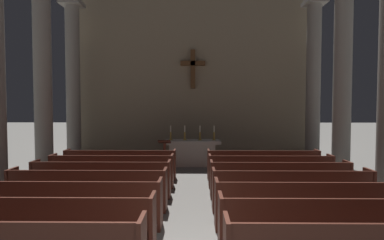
% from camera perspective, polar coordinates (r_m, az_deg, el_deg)
% --- Properties ---
extents(pew_left_row_2, '(3.54, 0.50, 0.95)m').
position_cam_1_polar(pew_left_row_2, '(5.99, -24.40, -16.15)').
color(pew_left_row_2, '#4C2319').
rests_on(pew_left_row_2, ground).
extents(pew_left_row_3, '(3.54, 0.50, 0.95)m').
position_cam_1_polar(pew_left_row_3, '(6.90, -20.60, -13.55)').
color(pew_left_row_3, '#4C2319').
rests_on(pew_left_row_3, ground).
extents(pew_left_row_4, '(3.54, 0.50, 0.95)m').
position_cam_1_polar(pew_left_row_4, '(7.85, -17.76, -11.52)').
color(pew_left_row_4, '#4C2319').
rests_on(pew_left_row_4, ground).
extents(pew_left_row_5, '(3.54, 0.50, 0.95)m').
position_cam_1_polar(pew_left_row_5, '(8.83, -15.57, -9.92)').
color(pew_left_row_5, '#4C2319').
rests_on(pew_left_row_5, ground).
extents(pew_left_row_6, '(3.54, 0.50, 0.95)m').
position_cam_1_polar(pew_left_row_6, '(9.81, -13.83, -8.63)').
color(pew_left_row_6, '#4C2319').
rests_on(pew_left_row_6, ground).
extents(pew_left_row_7, '(3.54, 0.50, 0.95)m').
position_cam_1_polar(pew_left_row_7, '(10.81, -12.42, -7.57)').
color(pew_left_row_7, '#4C2319').
rests_on(pew_left_row_7, ground).
extents(pew_right_row_2, '(3.54, 0.50, 0.95)m').
position_cam_1_polar(pew_right_row_2, '(5.87, 23.04, -16.52)').
color(pew_right_row_2, '#4C2319').
rests_on(pew_right_row_2, ground).
extents(pew_right_row_3, '(3.54, 0.50, 0.95)m').
position_cam_1_polar(pew_right_row_3, '(6.80, 19.59, -13.78)').
color(pew_right_row_3, '#4C2319').
rests_on(pew_right_row_3, ground).
extents(pew_right_row_4, '(3.54, 0.50, 0.95)m').
position_cam_1_polar(pew_right_row_4, '(7.76, 17.05, -11.68)').
color(pew_right_row_4, '#4C2319').
rests_on(pew_right_row_4, ground).
extents(pew_right_row_5, '(3.54, 0.50, 0.95)m').
position_cam_1_polar(pew_right_row_5, '(8.74, 15.10, -10.03)').
color(pew_right_row_5, '#4C2319').
rests_on(pew_right_row_5, ground).
extents(pew_right_row_6, '(3.54, 0.50, 0.95)m').
position_cam_1_polar(pew_right_row_6, '(9.74, 13.55, -8.71)').
color(pew_right_row_6, '#4C2319').
rests_on(pew_right_row_6, ground).
extents(pew_right_row_7, '(3.54, 0.50, 0.95)m').
position_cam_1_polar(pew_right_row_7, '(10.75, 12.31, -7.63)').
color(pew_right_row_7, '#4C2319').
rests_on(pew_right_row_7, ground).
extents(column_left_third, '(0.86, 0.86, 6.63)m').
position_cam_1_polar(column_left_third, '(11.96, -24.72, 6.45)').
color(column_left_third, gray).
rests_on(column_left_third, ground).
extents(column_right_third, '(0.86, 0.86, 6.63)m').
position_cam_1_polar(column_right_third, '(11.83, 24.89, 6.49)').
color(column_right_third, gray).
rests_on(column_right_third, ground).
extents(column_left_fourth, '(0.86, 0.86, 6.63)m').
position_cam_1_polar(column_left_fourth, '(14.41, -20.14, 5.84)').
color(column_left_fourth, gray).
rests_on(column_left_fourth, ground).
extents(column_right_fourth, '(0.86, 0.86, 6.63)m').
position_cam_1_polar(column_right_fourth, '(14.30, 20.50, 5.86)').
color(column_right_fourth, gray).
rests_on(column_right_fourth, ground).
extents(altar, '(2.20, 0.90, 1.01)m').
position_cam_1_polar(altar, '(12.80, 0.06, -5.67)').
color(altar, '#BCB7AD').
rests_on(altar, ground).
extents(candlestick_outer_left, '(0.16, 0.16, 0.57)m').
position_cam_1_polar(candlestick_outer_left, '(12.76, -3.76, -2.74)').
color(candlestick_outer_left, '#B79338').
rests_on(candlestick_outer_left, altar).
extents(candlestick_inner_left, '(0.16, 0.16, 0.57)m').
position_cam_1_polar(candlestick_inner_left, '(12.73, -1.29, -2.75)').
color(candlestick_inner_left, '#B79338').
rests_on(candlestick_inner_left, altar).
extents(candlestick_inner_right, '(0.16, 0.16, 0.57)m').
position_cam_1_polar(candlestick_inner_right, '(12.72, 1.41, -2.76)').
color(candlestick_inner_right, '#B79338').
rests_on(candlestick_inner_right, altar).
extents(candlestick_outer_right, '(0.16, 0.16, 0.57)m').
position_cam_1_polar(candlestick_outer_right, '(12.74, 3.89, -2.75)').
color(candlestick_outer_right, '#B79338').
rests_on(candlestick_outer_right, altar).
extents(apse_with_cross, '(10.84, 0.46, 7.24)m').
position_cam_1_polar(apse_with_cross, '(14.82, 0.16, 7.43)').
color(apse_with_cross, gray).
rests_on(apse_with_cross, ground).
extents(lectern, '(0.44, 0.36, 1.15)m').
position_cam_1_polar(lectern, '(11.66, -4.84, -6.42)').
color(lectern, '#4C2319').
rests_on(lectern, ground).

